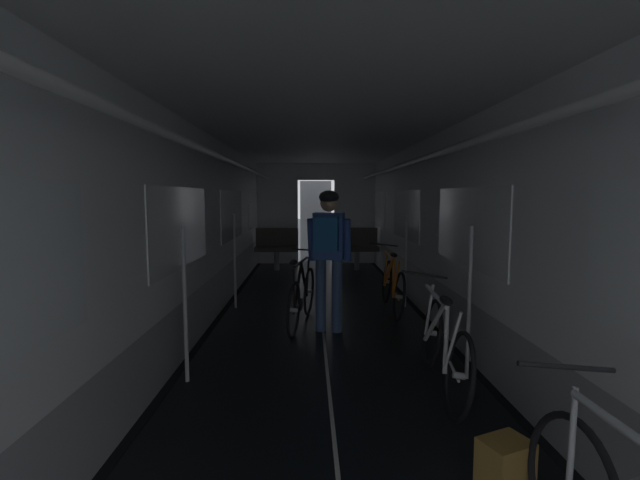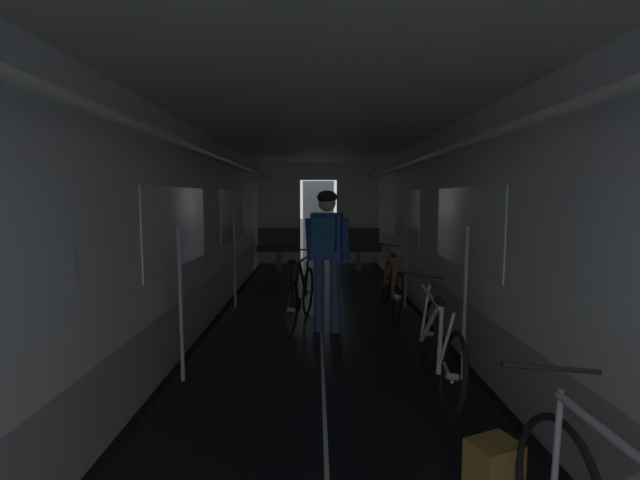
{
  "view_description": "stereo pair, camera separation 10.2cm",
  "coord_description": "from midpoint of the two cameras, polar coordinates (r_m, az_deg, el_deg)",
  "views": [
    {
      "loc": [
        -0.17,
        -1.72,
        1.66
      ],
      "look_at": [
        0.0,
        5.11,
        0.97
      ],
      "focal_mm": 24.56,
      "sensor_mm": 36.0,
      "label": 1
    },
    {
      "loc": [
        -0.06,
        -1.72,
        1.66
      ],
      "look_at": [
        0.0,
        5.11,
        0.97
      ],
      "focal_mm": 24.56,
      "sensor_mm": 36.0,
      "label": 2
    }
  ],
  "objects": [
    {
      "name": "person_cyclist_aisle",
      "position": [
        5.27,
        0.57,
        -0.68
      ],
      "size": [
        0.56,
        0.45,
        1.73
      ],
      "color": "#384C75",
      "rests_on": "ground"
    },
    {
      "name": "bicycle_orange",
      "position": [
        6.4,
        8.96,
        -5.86
      ],
      "size": [
        0.44,
        1.69,
        0.95
      ],
      "color": "black",
      "rests_on": "ground"
    },
    {
      "name": "bench_seat_far_right",
      "position": [
        9.91,
        4.48,
        -0.6
      ],
      "size": [
        0.98,
        0.51,
        0.95
      ],
      "color": "gray",
      "rests_on": "ground"
    },
    {
      "name": "bicycle_white",
      "position": [
        3.99,
        15.02,
        -13.23
      ],
      "size": [
        0.44,
        1.7,
        0.96
      ],
      "color": "black",
      "rests_on": "ground"
    },
    {
      "name": "backpack_on_floor",
      "position": [
        2.87,
        21.91,
        -26.07
      ],
      "size": [
        0.32,
        0.28,
        0.34
      ],
      "primitive_type": "cube",
      "rotation": [
        0.0,
        0.0,
        0.4
      ],
      "color": "olive",
      "rests_on": "ground"
    },
    {
      "name": "bench_seat_far_left",
      "position": [
        9.89,
        -5.95,
        -0.63
      ],
      "size": [
        0.98,
        0.51,
        0.95
      ],
      "color": "gray",
      "rests_on": "ground"
    },
    {
      "name": "train_car_shell",
      "position": [
        5.32,
        -0.15,
        6.13
      ],
      "size": [
        3.14,
        12.34,
        2.57
      ],
      "color": "black",
      "rests_on": "ground"
    },
    {
      "name": "bicycle_black_in_aisle",
      "position": [
        5.65,
        -2.92,
        -7.33
      ],
      "size": [
        0.46,
        1.68,
        0.94
      ],
      "color": "black",
      "rests_on": "ground"
    }
  ]
}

